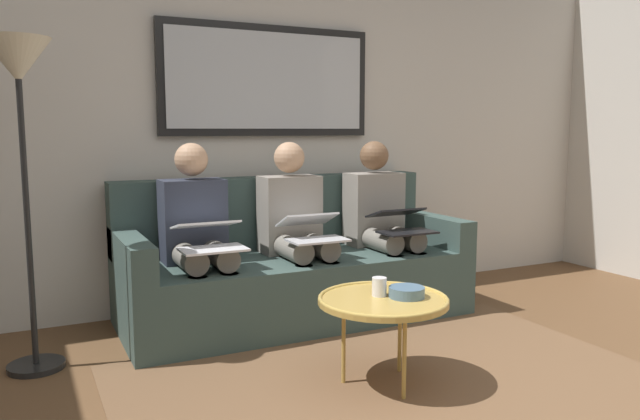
{
  "coord_description": "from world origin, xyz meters",
  "views": [
    {
      "loc": [
        1.58,
        1.5,
        1.22
      ],
      "look_at": [
        0.0,
        -1.7,
        0.75
      ],
      "focal_mm": 34.48,
      "sensor_mm": 36.0,
      "label": 1
    }
  ],
  "objects_px": {
    "cup": "(379,287)",
    "bowl": "(407,292)",
    "framed_mirror": "(268,81)",
    "person_right": "(198,233)",
    "coffee_table": "(383,301)",
    "standing_lamp": "(20,98)",
    "person_middle": "(296,226)",
    "couch": "(292,269)",
    "laptop_silver": "(312,228)",
    "person_left": "(381,219)",
    "laptop_white": "(209,235)",
    "laptop_black": "(401,221)"
  },
  "relations": [
    {
      "from": "couch",
      "to": "bowl",
      "type": "relative_size",
      "value": 12.85
    },
    {
      "from": "laptop_black",
      "to": "couch",
      "type": "bearing_deg",
      "value": -25.86
    },
    {
      "from": "cup",
      "to": "bowl",
      "type": "bearing_deg",
      "value": 143.21
    },
    {
      "from": "laptop_black",
      "to": "laptop_silver",
      "type": "bearing_deg",
      "value": -0.48
    },
    {
      "from": "person_middle",
      "to": "laptop_silver",
      "type": "height_order",
      "value": "person_middle"
    },
    {
      "from": "bowl",
      "to": "person_right",
      "type": "distance_m",
      "value": 1.38
    },
    {
      "from": "cup",
      "to": "standing_lamp",
      "type": "bearing_deg",
      "value": -31.22
    },
    {
      "from": "standing_lamp",
      "to": "person_middle",
      "type": "bearing_deg",
      "value": -172.69
    },
    {
      "from": "laptop_black",
      "to": "person_left",
      "type": "bearing_deg",
      "value": -90.0
    },
    {
      "from": "person_middle",
      "to": "laptop_white",
      "type": "xyz_separation_m",
      "value": [
        0.64,
        0.24,
        0.02
      ]
    },
    {
      "from": "couch",
      "to": "person_middle",
      "type": "height_order",
      "value": "person_middle"
    },
    {
      "from": "person_left",
      "to": "laptop_silver",
      "type": "xyz_separation_m",
      "value": [
        0.64,
        0.24,
        0.02
      ]
    },
    {
      "from": "person_right",
      "to": "laptop_black",
      "type": "bearing_deg",
      "value": 169.32
    },
    {
      "from": "coffee_table",
      "to": "person_right",
      "type": "relative_size",
      "value": 0.54
    },
    {
      "from": "person_left",
      "to": "cup",
      "type": "bearing_deg",
      "value": 57.8
    },
    {
      "from": "framed_mirror",
      "to": "person_middle",
      "type": "height_order",
      "value": "framed_mirror"
    },
    {
      "from": "laptop_white",
      "to": "person_right",
      "type": "bearing_deg",
      "value": -90.0
    },
    {
      "from": "coffee_table",
      "to": "laptop_white",
      "type": "height_order",
      "value": "laptop_white"
    },
    {
      "from": "framed_mirror",
      "to": "standing_lamp",
      "type": "xyz_separation_m",
      "value": [
        1.55,
        0.66,
        -0.18
      ]
    },
    {
      "from": "framed_mirror",
      "to": "laptop_white",
      "type": "xyz_separation_m",
      "value": [
        0.64,
        0.7,
        -0.92
      ]
    },
    {
      "from": "couch",
      "to": "bowl",
      "type": "height_order",
      "value": "couch"
    },
    {
      "from": "bowl",
      "to": "person_middle",
      "type": "height_order",
      "value": "person_middle"
    },
    {
      "from": "cup",
      "to": "person_right",
      "type": "relative_size",
      "value": 0.08
    },
    {
      "from": "standing_lamp",
      "to": "laptop_white",
      "type": "bearing_deg",
      "value": 177.3
    },
    {
      "from": "person_middle",
      "to": "standing_lamp",
      "type": "bearing_deg",
      "value": 7.31
    },
    {
      "from": "couch",
      "to": "laptop_silver",
      "type": "distance_m",
      "value": 0.44
    },
    {
      "from": "couch",
      "to": "standing_lamp",
      "type": "distance_m",
      "value": 1.9
    },
    {
      "from": "person_right",
      "to": "couch",
      "type": "bearing_deg",
      "value": -173.87
    },
    {
      "from": "coffee_table",
      "to": "person_left",
      "type": "height_order",
      "value": "person_left"
    },
    {
      "from": "coffee_table",
      "to": "standing_lamp",
      "type": "relative_size",
      "value": 0.37
    },
    {
      "from": "person_right",
      "to": "person_left",
      "type": "bearing_deg",
      "value": 180.0
    },
    {
      "from": "couch",
      "to": "laptop_white",
      "type": "relative_size",
      "value": 6.0
    },
    {
      "from": "couch",
      "to": "laptop_white",
      "type": "bearing_deg",
      "value": 25.88
    },
    {
      "from": "coffee_table",
      "to": "cup",
      "type": "xyz_separation_m",
      "value": [
        -0.01,
        -0.04,
        0.06
      ]
    },
    {
      "from": "person_right",
      "to": "laptop_white",
      "type": "distance_m",
      "value": 0.24
    },
    {
      "from": "coffee_table",
      "to": "standing_lamp",
      "type": "xyz_separation_m",
      "value": [
        1.49,
        -0.95,
        0.96
      ]
    },
    {
      "from": "bowl",
      "to": "laptop_black",
      "type": "bearing_deg",
      "value": -122.13
    },
    {
      "from": "standing_lamp",
      "to": "coffee_table",
      "type": "bearing_deg",
      "value": 147.45
    },
    {
      "from": "laptop_silver",
      "to": "person_middle",
      "type": "bearing_deg",
      "value": -90.0
    },
    {
      "from": "framed_mirror",
      "to": "person_right",
      "type": "distance_m",
      "value": 1.23
    },
    {
      "from": "person_left",
      "to": "standing_lamp",
      "type": "relative_size",
      "value": 0.69
    },
    {
      "from": "person_middle",
      "to": "laptop_white",
      "type": "distance_m",
      "value": 0.68
    },
    {
      "from": "framed_mirror",
      "to": "person_middle",
      "type": "xyz_separation_m",
      "value": [
        0.0,
        0.46,
        -0.94
      ]
    },
    {
      "from": "person_middle",
      "to": "framed_mirror",
      "type": "bearing_deg",
      "value": -90.0
    },
    {
      "from": "couch",
      "to": "person_middle",
      "type": "relative_size",
      "value": 1.93
    },
    {
      "from": "person_left",
      "to": "bowl",
      "type": "bearing_deg",
      "value": 63.45
    },
    {
      "from": "bowl",
      "to": "laptop_black",
      "type": "height_order",
      "value": "laptop_black"
    },
    {
      "from": "laptop_white",
      "to": "standing_lamp",
      "type": "height_order",
      "value": "standing_lamp"
    },
    {
      "from": "couch",
      "to": "coffee_table",
      "type": "bearing_deg",
      "value": 87.11
    },
    {
      "from": "person_left",
      "to": "person_middle",
      "type": "relative_size",
      "value": 1.0
    }
  ]
}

